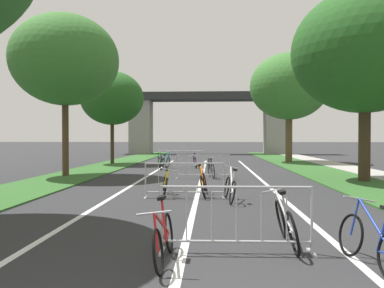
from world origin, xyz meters
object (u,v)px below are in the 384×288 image
(crowd_barrier_third, at_px, (203,167))
(bicycle_orange_9, at_px, (204,183))
(bicycle_black_3, at_px, (211,169))
(bicycle_white_6, at_px, (230,188))
(bicycle_red_5, at_px, (164,238))
(tree_left_cypress_far, at_px, (65,60))
(bicycle_yellow_2, at_px, (165,184))
(tree_left_maple_mid, at_px, (112,98))
(tree_right_pine_far, at_px, (365,52))
(tree_right_oak_near, at_px, (289,87))
(crowd_barrier_fourth, at_px, (184,160))
(bicycle_silver_1, at_px, (286,223))
(bicycle_blue_7, at_px, (371,241))
(crowd_barrier_nearest, at_px, (236,220))
(bicycle_green_0, at_px, (161,161))
(crowd_barrier_second, at_px, (185,181))
(bicycle_teal_8, at_px, (165,163))
(bicycle_purple_4, at_px, (195,162))

(crowd_barrier_third, height_order, bicycle_orange_9, crowd_barrier_third)
(bicycle_black_3, height_order, bicycle_white_6, bicycle_white_6)
(bicycle_red_5, bearing_deg, bicycle_white_6, -101.23)
(tree_left_cypress_far, distance_m, bicycle_yellow_2, 9.12)
(tree_left_maple_mid, xyz_separation_m, bicycle_yellow_2, (5.18, -13.59, -4.06))
(tree_right_pine_far, height_order, bicycle_red_5, tree_right_pine_far)
(tree_right_oak_near, distance_m, crowd_barrier_fourth, 10.29)
(bicycle_silver_1, xyz_separation_m, bicycle_orange_9, (-1.47, 5.46, 0.00))
(bicycle_red_5, height_order, bicycle_orange_9, bicycle_orange_9)
(bicycle_red_5, xyz_separation_m, bicycle_blue_7, (2.89, -0.05, 0.01))
(tree_right_oak_near, height_order, crowd_barrier_third, tree_right_oak_near)
(tree_left_cypress_far, height_order, bicycle_blue_7, tree_left_cypress_far)
(crowd_barrier_nearest, relative_size, bicycle_blue_7, 1.44)
(bicycle_green_0, relative_size, bicycle_red_5, 1.06)
(crowd_barrier_second, distance_m, bicycle_teal_8, 10.37)
(bicycle_blue_7, bearing_deg, bicycle_silver_1, 124.72)
(bicycle_white_6, relative_size, bicycle_orange_9, 0.99)
(bicycle_red_5, relative_size, bicycle_white_6, 0.96)
(crowd_barrier_nearest, bearing_deg, bicycle_teal_8, 100.88)
(bicycle_black_3, bearing_deg, bicycle_orange_9, -102.51)
(tree_left_cypress_far, height_order, tree_right_oak_near, tree_right_oak_near)
(tree_right_oak_near, height_order, bicycle_silver_1, tree_right_oak_near)
(bicycle_teal_8, bearing_deg, crowd_barrier_fourth, 41.10)
(tree_right_pine_far, bearing_deg, crowd_barrier_second, -146.99)
(tree_left_cypress_far, bearing_deg, bicycle_blue_7, -53.44)
(crowd_barrier_nearest, height_order, crowd_barrier_second, same)
(bicycle_silver_1, distance_m, bicycle_yellow_2, 6.13)
(tree_right_pine_far, height_order, bicycle_yellow_2, tree_right_pine_far)
(tree_right_pine_far, distance_m, bicycle_teal_8, 11.53)
(tree_right_pine_far, relative_size, bicycle_black_3, 4.74)
(bicycle_green_0, bearing_deg, bicycle_yellow_2, -81.12)
(tree_right_pine_far, bearing_deg, bicycle_white_6, -138.26)
(crowd_barrier_nearest, bearing_deg, bicycle_yellow_2, 107.18)
(bicycle_purple_4, bearing_deg, tree_left_cypress_far, -144.59)
(bicycle_yellow_2, relative_size, bicycle_white_6, 0.96)
(bicycle_white_6, distance_m, bicycle_orange_9, 1.24)
(bicycle_black_3, height_order, bicycle_blue_7, bicycle_blue_7)
(bicycle_red_5, distance_m, bicycle_teal_8, 16.25)
(bicycle_black_3, xyz_separation_m, bicycle_teal_8, (-2.59, 4.37, -0.01))
(tree_left_cypress_far, xyz_separation_m, bicycle_white_6, (7.23, -6.57, -4.96))
(tree_right_pine_far, bearing_deg, bicycle_orange_9, -147.69)
(crowd_barrier_fourth, xyz_separation_m, bicycle_blue_7, (3.80, -16.79, -0.15))
(bicycle_white_6, bearing_deg, bicycle_red_5, -108.04)
(tree_right_oak_near, bearing_deg, crowd_barrier_nearest, -103.13)
(tree_left_cypress_far, height_order, tree_right_pine_far, tree_right_pine_far)
(crowd_barrier_second, bearing_deg, crowd_barrier_fourth, 94.22)
(tree_left_maple_mid, relative_size, bicycle_orange_9, 3.52)
(tree_left_cypress_far, distance_m, bicycle_silver_1, 14.48)
(bicycle_purple_4, xyz_separation_m, bicycle_red_5, (0.30, -17.30, -0.02))
(tree_right_pine_far, relative_size, bicycle_silver_1, 4.34)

